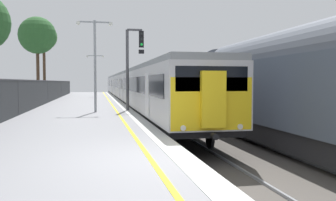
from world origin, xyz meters
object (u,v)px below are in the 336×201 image
at_px(background_tree_left, 37,37).
at_px(platform_lamp_far, 95,72).
at_px(commuter_train_at_platform, 129,86).
at_px(background_tree_centre, 44,39).
at_px(platform_lamp_mid, 95,58).
at_px(freight_train_adjacent_track, 171,83).
at_px(signal_gantry, 132,60).

bearing_deg(background_tree_left, platform_lamp_far, 48.11).
bearing_deg(commuter_train_at_platform, background_tree_centre, 163.76).
height_order(platform_lamp_mid, platform_lamp_far, platform_lamp_mid).
height_order(freight_train_adjacent_track, platform_lamp_mid, platform_lamp_mid).
relative_size(freight_train_adjacent_track, platform_lamp_far, 12.45).
height_order(background_tree_left, background_tree_centre, background_tree_centre).
relative_size(background_tree_left, background_tree_centre, 0.97).
xyz_separation_m(freight_train_adjacent_track, platform_lamp_far, (-7.66, 6.56, 1.32)).
distance_m(signal_gantry, background_tree_centre, 22.85).
xyz_separation_m(freight_train_adjacent_track, platform_lamp_mid, (-7.66, -15.43, 1.50)).
bearing_deg(signal_gantry, freight_train_adjacent_track, 69.36).
distance_m(platform_lamp_far, background_tree_left, 8.76).
relative_size(platform_lamp_mid, background_tree_left, 0.65).
bearing_deg(signal_gantry, platform_lamp_far, 95.91).
relative_size(commuter_train_at_platform, signal_gantry, 12.08).
height_order(platform_lamp_mid, background_tree_centre, background_tree_centre).
xyz_separation_m(platform_lamp_far, background_tree_centre, (-5.67, 0.06, 3.70)).
bearing_deg(background_tree_centre, commuter_train_at_platform, -16.24).
relative_size(signal_gantry, platform_lamp_far, 1.01).
xyz_separation_m(platform_lamp_mid, platform_lamp_far, (0.00, 21.99, -0.18)).
distance_m(platform_lamp_far, background_tree_centre, 6.77).
xyz_separation_m(platform_lamp_far, background_tree_left, (-5.46, -6.09, 3.14)).
distance_m(commuter_train_at_platform, background_tree_centre, 11.09).
bearing_deg(platform_lamp_mid, freight_train_adjacent_track, 63.59).
bearing_deg(freight_train_adjacent_track, commuter_train_at_platform, 135.72).
height_order(freight_train_adjacent_track, signal_gantry, signal_gantry).
bearing_deg(background_tree_centre, platform_lamp_mid, -75.57).
bearing_deg(freight_train_adjacent_track, platform_lamp_mid, -116.41).
bearing_deg(background_tree_centre, background_tree_left, -88.03).
bearing_deg(platform_lamp_far, commuter_train_at_platform, -35.97).
xyz_separation_m(freight_train_adjacent_track, signal_gantry, (-5.47, -14.54, 1.47)).
relative_size(commuter_train_at_platform, platform_lamp_mid, 11.41).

